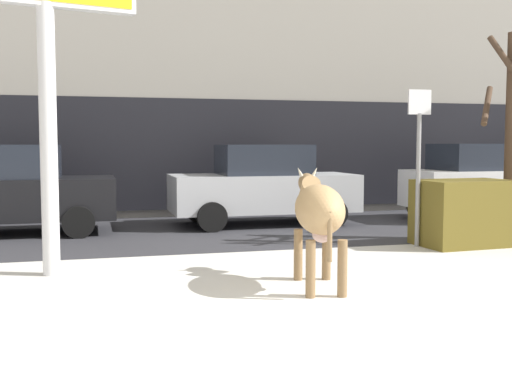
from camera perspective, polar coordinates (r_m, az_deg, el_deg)
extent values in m
plane|color=silver|center=(6.25, 6.66, -12.86)|extent=(120.00, 120.00, 0.00)
cube|color=#333338|center=(13.40, -5.32, -3.53)|extent=(60.00, 5.60, 0.01)
cube|color=black|center=(15.85, -6.94, 3.47)|extent=(43.12, 0.10, 2.80)
ellipsoid|color=tan|center=(7.99, 5.83, -1.60)|extent=(0.84, 1.48, 0.64)
cylinder|color=olive|center=(8.53, 3.88, -5.75)|extent=(0.12, 0.12, 0.70)
cylinder|color=olive|center=(8.59, 6.47, -5.69)|extent=(0.12, 0.12, 0.70)
cylinder|color=olive|center=(7.58, 5.02, -7.05)|extent=(0.12, 0.12, 0.70)
cylinder|color=olive|center=(7.65, 7.92, -6.96)|extent=(0.12, 0.12, 0.70)
cylinder|color=tan|center=(8.71, 4.92, 0.10)|extent=(0.34, 0.51, 0.44)
ellipsoid|color=olive|center=(8.91, 4.68, 0.84)|extent=(0.31, 0.48, 0.28)
cone|color=beige|center=(8.85, 4.03, 1.86)|extent=(0.12, 0.08, 0.15)
cone|color=beige|center=(8.89, 5.43, 1.86)|extent=(0.12, 0.08, 0.15)
cylinder|color=olive|center=(7.37, 6.78, -4.08)|extent=(0.06, 0.06, 0.60)
ellipsoid|color=beige|center=(7.85, 6.05, -3.91)|extent=(0.29, 0.32, 0.20)
cylinder|color=silver|center=(9.19, -18.49, 4.48)|extent=(0.24, 0.24, 3.80)
cube|color=black|center=(13.66, -21.67, -0.57)|extent=(4.20, 1.76, 0.84)
cube|color=#1E232D|center=(13.62, -21.76, 2.62)|extent=(2.00, 1.55, 0.68)
cylinder|color=black|center=(14.49, -15.84, -1.83)|extent=(0.64, 0.22, 0.64)
cylinder|color=black|center=(12.74, -15.96, -2.67)|extent=(0.64, 0.22, 0.64)
cube|color=#B7BABF|center=(14.25, 0.66, -0.06)|extent=(4.20, 1.76, 0.84)
cube|color=#1E232D|center=(14.21, 0.66, 2.99)|extent=(2.00, 1.55, 0.68)
cylinder|color=black|center=(15.54, 4.64, -1.26)|extent=(0.64, 0.22, 0.64)
cylinder|color=black|center=(13.90, 7.07, -1.95)|extent=(0.64, 0.22, 0.64)
cylinder|color=black|center=(14.85, -5.34, -1.53)|extent=(0.64, 0.22, 0.64)
cylinder|color=black|center=(13.13, -4.06, -2.30)|extent=(0.64, 0.22, 0.64)
cube|color=white|center=(16.21, 19.74, 0.32)|extent=(3.50, 1.70, 0.90)
cube|color=#1E232D|center=(16.09, 19.37, 3.05)|extent=(1.80, 1.50, 0.64)
cylinder|color=black|center=(17.59, 21.18, -0.88)|extent=(0.64, 0.22, 0.64)
cylinder|color=black|center=(16.36, 14.72, -1.11)|extent=(0.64, 0.22, 0.64)
cylinder|color=black|center=(14.91, 17.95, -1.70)|extent=(0.64, 0.22, 0.64)
cylinder|color=#282833|center=(19.07, 17.95, -0.05)|extent=(0.24, 0.24, 0.88)
cube|color=#232328|center=(19.03, 18.00, 2.23)|extent=(0.36, 0.22, 0.64)
sphere|color=#9E7051|center=(19.02, 18.03, 3.53)|extent=(0.20, 0.20, 0.20)
cylinder|color=#4C3828|center=(12.88, 22.40, 4.64)|extent=(0.25, 0.25, 3.96)
cylinder|color=#4C3828|center=(12.73, 21.75, 11.43)|extent=(0.31, 0.72, 0.88)
cylinder|color=#4C3828|center=(12.94, 20.42, 7.44)|extent=(0.74, 0.83, 0.83)
cube|color=brown|center=(12.00, 18.59, -1.81)|extent=(1.77, 1.21, 1.20)
cylinder|color=gray|center=(11.54, 14.63, 1.03)|extent=(0.08, 0.08, 2.40)
cube|color=silver|center=(11.55, 14.77, 7.98)|extent=(0.44, 0.04, 0.44)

